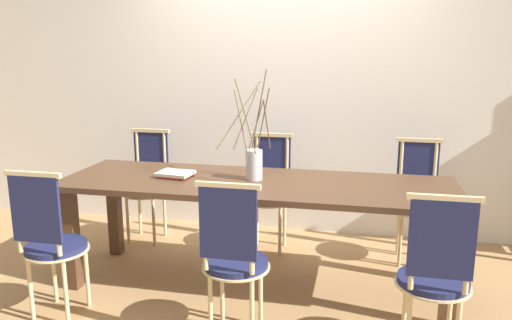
{
  "coord_description": "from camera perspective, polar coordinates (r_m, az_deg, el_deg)",
  "views": [
    {
      "loc": [
        0.7,
        -3.25,
        1.65
      ],
      "look_at": [
        0.0,
        0.0,
        0.92
      ],
      "focal_mm": 35.0,
      "sensor_mm": 36.0,
      "label": 1
    }
  ],
  "objects": [
    {
      "name": "dining_table",
      "position": [
        3.46,
        0.0,
        -4.03
      ],
      "size": [
        2.71,
        0.84,
        0.77
      ],
      "color": "#4C3321",
      "rests_on": "ground_plane"
    },
    {
      "name": "wall_rear",
      "position": [
        4.52,
        3.32,
        11.76
      ],
      "size": [
        12.0,
        0.06,
        3.2
      ],
      "color": "white",
      "rests_on": "ground_plane"
    },
    {
      "name": "chair_near_center",
      "position": [
        2.81,
        19.8,
        -12.04
      ],
      "size": [
        0.4,
        0.4,
        0.97
      ],
      "color": "#1E234C",
      "rests_on": "ground_plane"
    },
    {
      "name": "chair_near_left",
      "position": [
        2.86,
        -2.57,
        -10.82
      ],
      "size": [
        0.4,
        0.4,
        0.97
      ],
      "color": "#1E234C",
      "rests_on": "ground_plane"
    },
    {
      "name": "chair_far_center",
      "position": [
        4.13,
        17.94,
        -4.05
      ],
      "size": [
        0.4,
        0.4,
        0.97
      ],
      "rotation": [
        0.0,
        0.0,
        3.14
      ],
      "color": "#1E234C",
      "rests_on": "ground_plane"
    },
    {
      "name": "vase_centerpiece",
      "position": [
        3.46,
        -0.24,
        -0.12
      ],
      "size": [
        0.38,
        0.41,
        0.76
      ],
      "color": "silver",
      "rests_on": "dining_table"
    },
    {
      "name": "ground_plane",
      "position": [
        3.71,
        0.0,
        -14.02
      ],
      "size": [
        16.0,
        16.0,
        0.0
      ],
      "primitive_type": "plane",
      "color": "#A87F51"
    },
    {
      "name": "chair_far_left",
      "position": [
        4.17,
        1.54,
        -3.27
      ],
      "size": [
        0.4,
        0.4,
        0.97
      ],
      "rotation": [
        0.0,
        0.0,
        3.14
      ],
      "color": "#1E234C",
      "rests_on": "ground_plane"
    },
    {
      "name": "chair_far_leftend",
      "position": [
        4.5,
        -12.32,
        -2.4
      ],
      "size": [
        0.4,
        0.4,
        0.97
      ],
      "rotation": [
        0.0,
        0.0,
        3.14
      ],
      "color": "#1E234C",
      "rests_on": "ground_plane"
    },
    {
      "name": "chair_near_leftend",
      "position": [
        3.33,
        -22.43,
        -8.37
      ],
      "size": [
        0.4,
        0.4,
        0.97
      ],
      "color": "#1E234C",
      "rests_on": "ground_plane"
    },
    {
      "name": "book_stack",
      "position": [
        3.6,
        -9.16,
        -1.59
      ],
      "size": [
        0.26,
        0.22,
        0.04
      ],
      "color": "maroon",
      "rests_on": "dining_table"
    }
  ]
}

